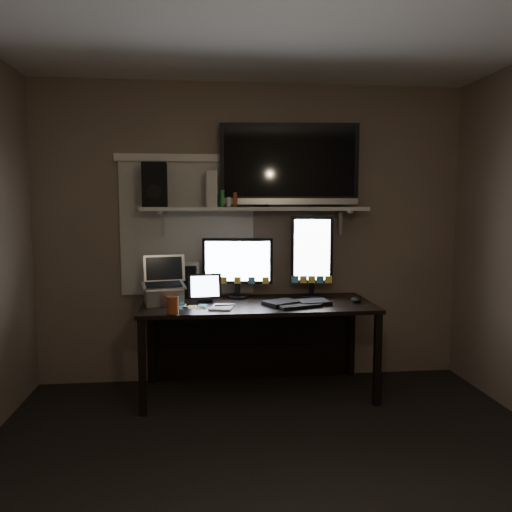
{
  "coord_description": "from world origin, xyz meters",
  "views": [
    {
      "loc": [
        -0.42,
        -2.4,
        1.5
      ],
      "look_at": [
        -0.03,
        1.25,
        1.12
      ],
      "focal_mm": 35.0,
      "sensor_mm": 36.0,
      "label": 1
    }
  ],
  "objects": [
    {
      "name": "tv",
      "position": [
        0.28,
        1.64,
        1.82
      ],
      "size": [
        1.13,
        0.3,
        0.67
      ],
      "primitive_type": "cube",
      "rotation": [
        0.0,
        0.0,
        -0.09
      ],
      "color": "black",
      "rests_on": "wall_shelf"
    },
    {
      "name": "desk",
      "position": [
        0.0,
        1.55,
        0.55
      ],
      "size": [
        1.8,
        0.75,
        0.73
      ],
      "color": "black",
      "rests_on": "floor"
    },
    {
      "name": "game_console",
      "position": [
        -0.35,
        1.62,
        1.62
      ],
      "size": [
        0.09,
        0.24,
        0.28
      ],
      "primitive_type": "cube",
      "rotation": [
        0.0,
        0.0,
        0.07
      ],
      "color": "beige",
      "rests_on": "wall_shelf"
    },
    {
      "name": "floor",
      "position": [
        0.0,
        0.0,
        0.0
      ],
      "size": [
        3.6,
        3.6,
        0.0
      ],
      "primitive_type": "plane",
      "color": "black",
      "rests_on": "ground"
    },
    {
      "name": "tablet",
      "position": [
        -0.41,
        1.5,
        0.84
      ],
      "size": [
        0.27,
        0.13,
        0.23
      ],
      "primitive_type": "cube",
      "rotation": [
        0.0,
        0.0,
        0.1
      ],
      "color": "black",
      "rests_on": "desk"
    },
    {
      "name": "speaker",
      "position": [
        -0.79,
        1.62,
        1.65
      ],
      "size": [
        0.2,
        0.24,
        0.34
      ],
      "primitive_type": "cube",
      "rotation": [
        0.0,
        0.0,
        0.04
      ],
      "color": "black",
      "rests_on": "wall_shelf"
    },
    {
      "name": "laptop",
      "position": [
        -0.73,
        1.46,
        0.91
      ],
      "size": [
        0.37,
        0.32,
        0.36
      ],
      "primitive_type": "cube",
      "rotation": [
        0.0,
        0.0,
        0.2
      ],
      "color": "#A3A3A7",
      "rests_on": "desk"
    },
    {
      "name": "monitor_portrait",
      "position": [
        0.47,
        1.61,
        1.07
      ],
      "size": [
        0.35,
        0.11,
        0.69
      ],
      "primitive_type": "cube",
      "rotation": [
        0.0,
        0.0,
        -0.13
      ],
      "color": "black",
      "rests_on": "desk"
    },
    {
      "name": "wall_shelf",
      "position": [
        0.0,
        1.62,
        1.46
      ],
      "size": [
        1.8,
        0.35,
        0.03
      ],
      "primitive_type": "cube",
      "color": "beige",
      "rests_on": "back_wall"
    },
    {
      "name": "keyboard",
      "position": [
        0.3,
        1.33,
        0.75
      ],
      "size": [
        0.54,
        0.35,
        0.03
      ],
      "primitive_type": "cube",
      "rotation": [
        0.0,
        0.0,
        0.34
      ],
      "color": "black",
      "rests_on": "desk"
    },
    {
      "name": "monitor_landscape",
      "position": [
        -0.14,
        1.66,
        0.98
      ],
      "size": [
        0.58,
        0.13,
        0.51
      ],
      "primitive_type": "cube",
      "rotation": [
        0.0,
        0.0,
        -0.13
      ],
      "color": "black",
      "rests_on": "desk"
    },
    {
      "name": "cup",
      "position": [
        -0.64,
        1.12,
        0.79
      ],
      "size": [
        0.1,
        0.1,
        0.12
      ],
      "primitive_type": "cylinder",
      "rotation": [
        0.0,
        0.0,
        0.23
      ],
      "color": "brown",
      "rests_on": "desk"
    },
    {
      "name": "mouse",
      "position": [
        0.77,
        1.37,
        0.75
      ],
      "size": [
        0.09,
        0.13,
        0.04
      ],
      "primitive_type": "ellipsoid",
      "rotation": [
        0.0,
        0.0,
        0.15
      ],
      "color": "black",
      "rests_on": "desk"
    },
    {
      "name": "sticky_notes",
      "position": [
        -0.54,
        1.35,
        0.73
      ],
      "size": [
        0.3,
        0.23,
        0.0
      ],
      "primitive_type": null,
      "rotation": [
        0.0,
        0.0,
        0.1
      ],
      "color": "#FFE245",
      "rests_on": "desk"
    },
    {
      "name": "bottles",
      "position": [
        -0.27,
        1.54,
        1.54
      ],
      "size": [
        0.2,
        0.1,
        0.13
      ],
      "primitive_type": null,
      "rotation": [
        0.0,
        0.0,
        0.27
      ],
      "color": "#A50F0C",
      "rests_on": "wall_shelf"
    },
    {
      "name": "notepad",
      "position": [
        -0.28,
        1.27,
        0.74
      ],
      "size": [
        0.21,
        0.26,
        0.01
      ],
      "primitive_type": "cube",
      "rotation": [
        0.0,
        0.0,
        -0.24
      ],
      "color": "silver",
      "rests_on": "desk"
    },
    {
      "name": "file_sorter",
      "position": [
        -0.59,
        1.71,
        0.87
      ],
      "size": [
        0.24,
        0.13,
        0.29
      ],
      "primitive_type": "cube",
      "rotation": [
        0.0,
        0.0,
        -0.12
      ],
      "color": "black",
      "rests_on": "desk"
    },
    {
      "name": "back_wall",
      "position": [
        0.0,
        1.8,
        1.25
      ],
      "size": [
        3.6,
        0.0,
        3.6
      ],
      "primitive_type": "plane",
      "rotation": [
        1.57,
        0.0,
        0.0
      ],
      "color": "brown",
      "rests_on": "floor"
    },
    {
      "name": "window_blinds",
      "position": [
        -0.55,
        1.79,
        1.3
      ],
      "size": [
        1.1,
        0.02,
        1.1
      ],
      "primitive_type": "cube",
      "color": "silver",
      "rests_on": "back_wall"
    }
  ]
}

